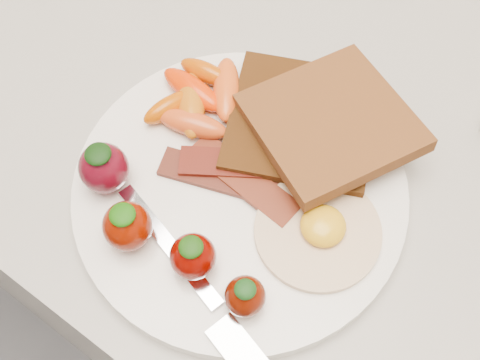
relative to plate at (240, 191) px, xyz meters
The scene contains 9 objects.
counter 0.48m from the plate, 85.50° to the left, with size 2.00×0.60×0.90m, color gray.
plate is the anchor object (origin of this frame).
toast_lower 0.08m from the plate, 83.39° to the left, with size 0.12×0.12×0.01m, color black.
toast_upper 0.09m from the plate, 68.29° to the left, with size 0.12×0.12×0.01m, color #4F270F.
fried_egg 0.07m from the plate, ahead, with size 0.13×0.13×0.02m.
bacon_strips 0.02m from the plate, 147.03° to the left, with size 0.12×0.08×0.01m.
baby_carrots 0.09m from the plate, 150.24° to the left, with size 0.09×0.10×0.02m.
strawberries 0.08m from the plate, 112.77° to the right, with size 0.18×0.06×0.05m.
fork 0.09m from the plate, 72.92° to the right, with size 0.18×0.07×0.00m.
Camera 1 is at (0.11, 1.39, 1.35)m, focal length 45.00 mm.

